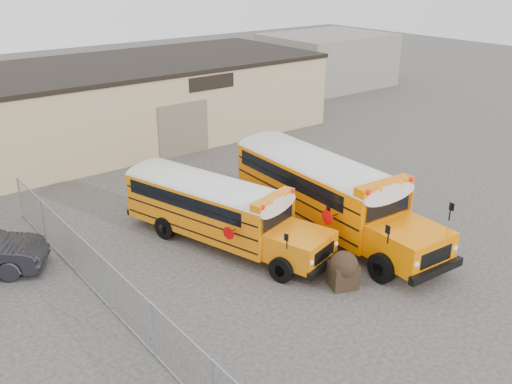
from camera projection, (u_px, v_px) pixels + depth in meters
ground at (311, 288)px, 19.54m from camera, size 120.00×120.00×0.00m
warehouse at (79, 108)px, 33.26m from camera, size 30.20×10.20×4.67m
chainlink_fence at (108, 285)px, 18.00m from camera, size 0.07×18.07×1.81m
distant_building_right at (327, 60)px, 49.83m from camera, size 10.00×8.00×4.40m
school_bus_left at (122, 176)px, 25.17m from camera, size 4.57×9.29×2.65m
school_bus_right at (240, 148)px, 28.07m from camera, size 3.48×10.69×3.09m
tarp_bundle at (344, 269)px, 19.36m from camera, size 1.12×1.07×1.33m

